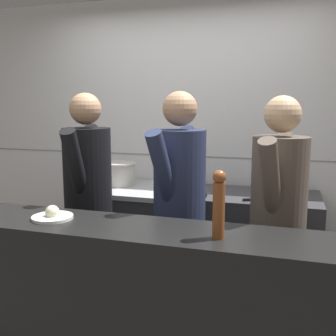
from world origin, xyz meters
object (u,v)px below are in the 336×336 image
chef_sous (179,206)px  chef_line (278,217)px  oven_range (127,235)px  stock_pot (120,173)px  plated_dish_main (52,215)px  chefs_knife (262,199)px  pepper_mill (219,203)px  mixing_bowl_steel (267,190)px  chef_head_cook (88,198)px

chef_sous → chef_line: chef_sous is taller
oven_range → stock_pot: stock_pot is taller
plated_dish_main → chef_line: (1.24, 0.57, -0.06)m
chefs_knife → pepper_mill: size_ratio=1.04×
chef_sous → chef_line: 0.64m
chefs_knife → mixing_bowl_steel: bearing=81.8°
chef_head_cook → chef_sous: size_ratio=1.00×
chef_line → plated_dish_main: bearing=-143.0°
stock_pot → mixing_bowl_steel: stock_pot is taller
stock_pot → chef_head_cook: chef_head_cook is taller
stock_pot → plated_dish_main: bearing=-82.8°
oven_range → chef_head_cook: 0.83m
pepper_mill → chef_line: chef_line is taller
plated_dish_main → pepper_mill: bearing=-2.9°
oven_range → mixing_bowl_steel: bearing=0.1°
oven_range → chef_head_cook: (-0.02, -0.67, 0.50)m
chefs_knife → chef_sous: (-0.52, -0.53, 0.05)m
chefs_knife → chef_sous: size_ratio=0.21×
mixing_bowl_steel → chef_sous: size_ratio=0.16×
mixing_bowl_steel → plated_dish_main: (-1.14, -1.30, 0.05)m
stock_pot → plated_dish_main: stock_pot is taller
mixing_bowl_steel → chef_line: (0.10, -0.73, -0.01)m
oven_range → chefs_knife: size_ratio=2.54×
oven_range → pepper_mill: 1.85m
chef_sous → chef_head_cook: bearing=-169.5°
chefs_knife → chef_line: bearing=-77.2°
chefs_knife → pepper_mill: pepper_mill is taller
chef_head_cook → chef_line: (1.35, -0.06, -0.02)m
chefs_knife → plated_dish_main: 1.58m
oven_range → pepper_mill: (1.06, -1.35, 0.71)m
plated_dish_main → chef_head_cook: size_ratio=0.14×
mixing_bowl_steel → chef_sous: bearing=-127.4°
mixing_bowl_steel → chef_head_cook: size_ratio=0.16×
mixing_bowl_steel → chef_head_cook: chef_head_cook is taller
chefs_knife → chef_sous: bearing=-133.9°
stock_pot → chef_head_cook: 0.71m
oven_range → chef_sous: (0.68, -0.70, 0.50)m
plated_dish_main → pepper_mill: (0.97, -0.05, 0.16)m
pepper_mill → chef_head_cook: size_ratio=0.20×
mixing_bowl_steel → plated_dish_main: 1.73m
mixing_bowl_steel → chef_head_cook: (-1.25, -0.67, 0.00)m
mixing_bowl_steel → plated_dish_main: size_ratio=1.15×
pepper_mill → oven_range: bearing=128.1°
chef_head_cook → stock_pot: bearing=87.2°
mixing_bowl_steel → chef_sous: 0.89m
plated_dish_main → oven_range: bearing=93.9°
chef_head_cook → chefs_knife: bearing=14.5°
stock_pot → pepper_mill: pepper_mill is taller
oven_range → plated_dish_main: size_ratio=3.84×
stock_pot → plated_dish_main: 1.35m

